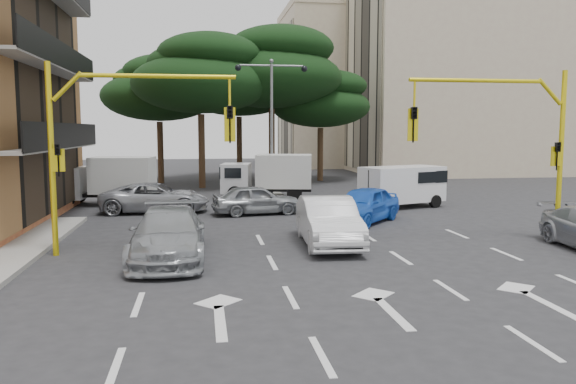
{
  "coord_description": "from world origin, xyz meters",
  "views": [
    {
      "loc": [
        -4.02,
        -16.22,
        3.95
      ],
      "look_at": [
        -0.83,
        4.49,
        1.6
      ],
      "focal_mm": 35.0,
      "sensor_mm": 36.0,
      "label": 1
    }
  ],
  "objects_px": {
    "signal_mast_right": "(515,131)",
    "box_truck_b": "(268,177)",
    "signal_mast_left": "(111,131)",
    "box_truck_a": "(105,181)",
    "car_silver_wagon": "(168,235)",
    "car_white_hatch": "(328,221)",
    "car_silver_cross_b": "(256,199)",
    "van_white": "(402,187)",
    "car_silver_cross_a": "(155,198)",
    "street_lamp_center": "(272,103)",
    "car_blue_compact": "(364,205)"
  },
  "relations": [
    {
      "from": "signal_mast_right",
      "to": "box_truck_b",
      "type": "height_order",
      "value": "signal_mast_right"
    },
    {
      "from": "signal_mast_left",
      "to": "box_truck_a",
      "type": "bearing_deg",
      "value": 100.36
    },
    {
      "from": "car_silver_wagon",
      "to": "box_truck_a",
      "type": "relative_size",
      "value": 1.04
    },
    {
      "from": "car_white_hatch",
      "to": "car_silver_cross_b",
      "type": "distance_m",
      "value": 7.54
    },
    {
      "from": "signal_mast_right",
      "to": "signal_mast_left",
      "type": "relative_size",
      "value": 1.0
    },
    {
      "from": "car_white_hatch",
      "to": "car_silver_wagon",
      "type": "height_order",
      "value": "car_white_hatch"
    },
    {
      "from": "signal_mast_left",
      "to": "van_white",
      "type": "xyz_separation_m",
      "value": [
        12.81,
        8.82,
        -2.82
      ]
    },
    {
      "from": "van_white",
      "to": "car_silver_wagon",
      "type": "bearing_deg",
      "value": -67.93
    },
    {
      "from": "car_silver_wagon",
      "to": "car_silver_cross_a",
      "type": "height_order",
      "value": "car_silver_wagon"
    },
    {
      "from": "box_truck_a",
      "to": "car_silver_cross_a",
      "type": "bearing_deg",
      "value": -131.05
    },
    {
      "from": "box_truck_a",
      "to": "box_truck_b",
      "type": "relative_size",
      "value": 1.0
    },
    {
      "from": "car_white_hatch",
      "to": "car_silver_cross_a",
      "type": "distance_m",
      "value": 10.81
    },
    {
      "from": "car_white_hatch",
      "to": "box_truck_a",
      "type": "bearing_deg",
      "value": 131.41
    },
    {
      "from": "street_lamp_center",
      "to": "car_silver_wagon",
      "type": "xyz_separation_m",
      "value": [
        -5.05,
        -15.15,
        -4.65
      ]
    },
    {
      "from": "car_blue_compact",
      "to": "car_silver_cross_b",
      "type": "height_order",
      "value": "car_blue_compact"
    },
    {
      "from": "car_silver_cross_a",
      "to": "car_silver_cross_b",
      "type": "relative_size",
      "value": 1.25
    },
    {
      "from": "street_lamp_center",
      "to": "box_truck_b",
      "type": "height_order",
      "value": "street_lamp_center"
    },
    {
      "from": "signal_mast_left",
      "to": "street_lamp_center",
      "type": "bearing_deg",
      "value": 64.09
    },
    {
      "from": "signal_mast_right",
      "to": "car_silver_wagon",
      "type": "relative_size",
      "value": 1.12
    },
    {
      "from": "car_silver_cross_a",
      "to": "signal_mast_right",
      "type": "bearing_deg",
      "value": -121.13
    },
    {
      "from": "signal_mast_left",
      "to": "car_blue_compact",
      "type": "bearing_deg",
      "value": 25.75
    },
    {
      "from": "signal_mast_right",
      "to": "box_truck_a",
      "type": "height_order",
      "value": "signal_mast_right"
    },
    {
      "from": "car_white_hatch",
      "to": "car_silver_cross_a",
      "type": "xyz_separation_m",
      "value": [
        -6.46,
        8.67,
        -0.11
      ]
    },
    {
      "from": "car_white_hatch",
      "to": "car_blue_compact",
      "type": "distance_m",
      "value": 5.02
    },
    {
      "from": "car_silver_cross_b",
      "to": "signal_mast_right",
      "type": "bearing_deg",
      "value": -140.43
    },
    {
      "from": "box_truck_a",
      "to": "van_white",
      "type": "bearing_deg",
      "value": -95.19
    },
    {
      "from": "van_white",
      "to": "box_truck_b",
      "type": "height_order",
      "value": "box_truck_b"
    },
    {
      "from": "signal_mast_right",
      "to": "van_white",
      "type": "height_order",
      "value": "signal_mast_right"
    },
    {
      "from": "signal_mast_right",
      "to": "car_silver_cross_b",
      "type": "relative_size",
      "value": 1.47
    },
    {
      "from": "signal_mast_left",
      "to": "car_silver_cross_a",
      "type": "xyz_separation_m",
      "value": [
        0.58,
        8.94,
        -3.18
      ]
    },
    {
      "from": "car_silver_wagon",
      "to": "car_silver_cross_b",
      "type": "distance_m",
      "value": 9.43
    },
    {
      "from": "car_blue_compact",
      "to": "box_truck_a",
      "type": "distance_m",
      "value": 13.9
    },
    {
      "from": "signal_mast_left",
      "to": "van_white",
      "type": "bearing_deg",
      "value": 34.54
    },
    {
      "from": "signal_mast_right",
      "to": "signal_mast_left",
      "type": "xyz_separation_m",
      "value": [
        -13.61,
        0.0,
        0.0
      ]
    },
    {
      "from": "signal_mast_right",
      "to": "car_white_hatch",
      "type": "xyz_separation_m",
      "value": [
        -6.58,
        0.28,
        -3.07
      ]
    },
    {
      "from": "box_truck_a",
      "to": "box_truck_b",
      "type": "distance_m",
      "value": 8.78
    },
    {
      "from": "street_lamp_center",
      "to": "car_blue_compact",
      "type": "bearing_deg",
      "value": -73.68
    },
    {
      "from": "signal_mast_left",
      "to": "box_truck_a",
      "type": "height_order",
      "value": "signal_mast_left"
    },
    {
      "from": "signal_mast_right",
      "to": "car_silver_cross_b",
      "type": "bearing_deg",
      "value": 137.61
    },
    {
      "from": "street_lamp_center",
      "to": "car_silver_cross_b",
      "type": "height_order",
      "value": "street_lamp_center"
    },
    {
      "from": "signal_mast_left",
      "to": "van_white",
      "type": "distance_m",
      "value": 15.81
    },
    {
      "from": "signal_mast_right",
      "to": "car_blue_compact",
      "type": "distance_m",
      "value": 6.89
    },
    {
      "from": "car_white_hatch",
      "to": "box_truck_a",
      "type": "relative_size",
      "value": 0.96
    },
    {
      "from": "signal_mast_left",
      "to": "street_lamp_center",
      "type": "xyz_separation_m",
      "value": [
        6.8,
        14.01,
        1.54
      ]
    },
    {
      "from": "car_white_hatch",
      "to": "car_blue_compact",
      "type": "xyz_separation_m",
      "value": [
        2.52,
        4.33,
        -0.05
      ]
    },
    {
      "from": "car_blue_compact",
      "to": "box_truck_a",
      "type": "bearing_deg",
      "value": -171.04
    },
    {
      "from": "signal_mast_right",
      "to": "street_lamp_center",
      "type": "bearing_deg",
      "value": 115.91
    },
    {
      "from": "car_blue_compact",
      "to": "car_silver_cross_a",
      "type": "xyz_separation_m",
      "value": [
        -8.98,
        4.34,
        -0.05
      ]
    },
    {
      "from": "signal_mast_right",
      "to": "van_white",
      "type": "relative_size",
      "value": 1.42
    },
    {
      "from": "car_silver_cross_b",
      "to": "box_truck_a",
      "type": "xyz_separation_m",
      "value": [
        -7.47,
        4.4,
        0.57
      ]
    }
  ]
}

